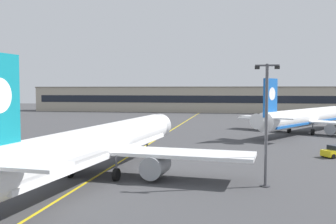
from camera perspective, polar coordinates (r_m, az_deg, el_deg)
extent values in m
plane|color=#3D3D3F|center=(33.16, -16.28, -12.84)|extent=(400.00, 400.00, 0.00)
cube|color=yellow|center=(60.93, -3.73, -5.28)|extent=(1.78, 180.00, 0.01)
cylinder|color=white|center=(41.76, -9.81, -4.49)|extent=(7.96, 36.20, 3.80)
cone|color=white|center=(59.56, -1.55, -2.08)|extent=(3.89, 3.00, 3.61)
cube|color=white|center=(41.92, -9.80, -5.90)|extent=(7.55, 33.33, 0.44)
cube|color=black|center=(57.70, -2.14, -1.60)|extent=(2.96, 1.42, 0.60)
cube|color=white|center=(42.42, -9.44, -5.53)|extent=(32.34, 8.49, 0.36)
cylinder|color=gray|center=(44.82, -17.19, -6.73)|extent=(2.70, 3.84, 2.30)
cylinder|color=black|center=(46.35, -15.91, -6.37)|extent=(1.96, 0.41, 1.95)
cylinder|color=gray|center=(39.41, -1.86, -7.96)|extent=(2.70, 3.84, 2.30)
cylinder|color=black|center=(41.13, -1.04, -7.48)|extent=(1.96, 0.41, 1.95)
cylinder|color=#4C4C51|center=(55.28, -3.10, -4.63)|extent=(0.24, 0.24, 1.60)
cylinder|color=black|center=(55.44, -3.09, -5.68)|extent=(0.50, 0.94, 0.90)
cylinder|color=#4C4C51|center=(41.53, -14.26, -7.00)|extent=(0.24, 0.24, 1.60)
cylinder|color=black|center=(41.75, -14.24, -8.51)|extent=(0.55, 1.34, 1.30)
cylinder|color=#4C4C51|center=(39.16, -7.65, -7.55)|extent=(0.24, 0.24, 1.60)
cylinder|color=black|center=(39.39, -7.64, -9.16)|extent=(0.55, 1.34, 1.30)
cylinder|color=white|center=(84.84, 19.55, -0.75)|extent=(21.51, 30.85, 3.62)
cone|color=white|center=(102.00, 23.56, -0.17)|extent=(4.23, 3.94, 3.44)
cone|color=white|center=(68.20, 13.50, -1.30)|extent=(3.72, 3.71, 2.71)
cube|color=blue|center=(84.91, 19.53, -1.42)|extent=(19.97, 28.50, 0.42)
cube|color=black|center=(100.25, 23.24, 0.14)|extent=(2.85, 2.34, 0.57)
cube|color=white|center=(85.42, 19.68, -1.28)|extent=(28.15, 20.26, 0.34)
cylinder|color=gray|center=(87.10, 15.84, -1.88)|extent=(3.69, 4.07, 2.19)
cylinder|color=black|center=(88.68, 16.35, -1.80)|extent=(1.66, 1.15, 1.86)
cylinder|color=gray|center=(82.54, 23.20, -2.32)|extent=(3.69, 4.07, 2.19)
cylinder|color=black|center=(84.20, 23.59, -2.22)|extent=(1.66, 1.15, 1.86)
cube|color=blue|center=(71.01, 14.89, 2.06)|extent=(2.78, 4.06, 6.86)
cylinder|color=white|center=(71.26, 15.00, 2.61)|extent=(1.58, 2.15, 2.29)
cube|color=white|center=(70.67, 14.63, -0.80)|extent=(10.27, 7.89, 0.23)
cylinder|color=#4C4C51|center=(97.82, 22.67, -1.43)|extent=(0.23, 0.23, 1.52)
cylinder|color=black|center=(97.91, 22.66, -2.00)|extent=(0.78, 0.93, 0.86)
cylinder|color=#4C4C51|center=(84.23, 17.47, -1.86)|extent=(0.23, 0.23, 1.52)
cylinder|color=black|center=(84.33, 17.45, -2.59)|extent=(0.99, 1.25, 1.24)
cylinder|color=#4C4C51|center=(82.27, 20.60, -2.05)|extent=(0.23, 0.23, 1.52)
cylinder|color=black|center=(82.38, 20.58, -2.79)|extent=(0.99, 1.25, 1.24)
cylinder|color=#515156|center=(37.25, 14.31, -1.98)|extent=(0.28, 0.28, 11.54)
cylinder|color=#333338|center=(38.20, 14.19, -10.55)|extent=(0.90, 0.90, 0.10)
cube|color=#515156|center=(37.16, 14.44, 6.68)|extent=(2.20, 0.16, 0.16)
cube|color=black|center=(37.09, 13.04, 6.40)|extent=(0.44, 0.36, 0.28)
cube|color=black|center=(37.23, 15.83, 6.35)|extent=(0.44, 0.36, 0.28)
cylinder|color=black|center=(56.76, 21.94, -5.84)|extent=(0.66, 0.54, 0.64)
cylinder|color=black|center=(55.56, 23.24, -6.07)|extent=(0.66, 0.54, 0.64)
cone|color=orange|center=(57.52, -2.26, -5.52)|extent=(0.36, 0.36, 0.55)
cylinder|color=white|center=(57.51, -2.26, -5.49)|extent=(0.23, 0.23, 0.07)
cube|color=orange|center=(57.56, -2.26, -5.78)|extent=(0.44, 0.44, 0.03)
cube|color=#B2A893|center=(156.11, 3.27, 1.82)|extent=(127.99, 12.00, 9.78)
cube|color=black|center=(150.09, 3.00, 1.91)|extent=(122.87, 0.12, 2.80)
cube|color=gray|center=(156.05, 3.27, 3.69)|extent=(128.39, 12.40, 0.40)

